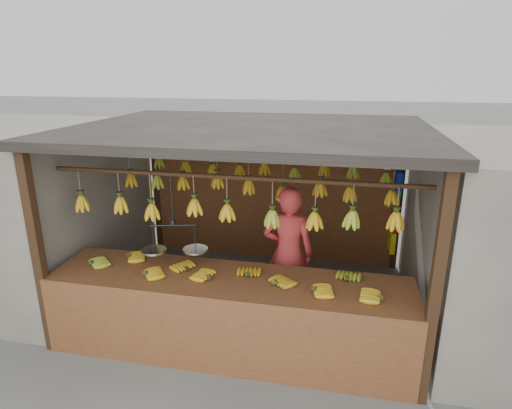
# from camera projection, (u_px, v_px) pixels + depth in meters

# --- Properties ---
(ground) EXTENTS (80.00, 80.00, 0.00)m
(ground) POSITION_uv_depth(u_px,v_px,m) (252.00, 300.00, 5.92)
(ground) COLOR #5B5B57
(stall) EXTENTS (4.30, 3.30, 2.40)m
(stall) POSITION_uv_depth(u_px,v_px,m) (256.00, 155.00, 5.63)
(stall) COLOR black
(stall) RESTS_ON ground
(neighbor_left) EXTENTS (3.00, 3.00, 2.30)m
(neighbor_left) POSITION_uv_depth(u_px,v_px,m) (13.00, 205.00, 6.28)
(neighbor_left) COLOR slate
(neighbor_left) RESTS_ON ground
(counter) EXTENTS (3.96, 0.90, 0.96)m
(counter) POSITION_uv_depth(u_px,v_px,m) (226.00, 299.00, 4.55)
(counter) COLOR brown
(counter) RESTS_ON ground
(hanging_bananas) EXTENTS (3.61, 2.24, 0.39)m
(hanging_bananas) POSITION_uv_depth(u_px,v_px,m) (251.00, 188.00, 5.42)
(hanging_bananas) COLOR #BF9014
(hanging_bananas) RESTS_ON ground
(balance_scale) EXTENTS (0.72, 0.39, 0.89)m
(balance_scale) POSITION_uv_depth(u_px,v_px,m) (174.00, 246.00, 4.77)
(balance_scale) COLOR black
(balance_scale) RESTS_ON ground
(vendor) EXTENTS (0.65, 0.45, 1.74)m
(vendor) POSITION_uv_depth(u_px,v_px,m) (288.00, 254.00, 5.30)
(vendor) COLOR #BF3333
(vendor) RESTS_ON ground
(bag_bundles) EXTENTS (0.08, 0.26, 1.28)m
(bag_bundles) POSITION_uv_depth(u_px,v_px,m) (395.00, 211.00, 6.50)
(bag_bundles) COLOR #1426BF
(bag_bundles) RESTS_ON ground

